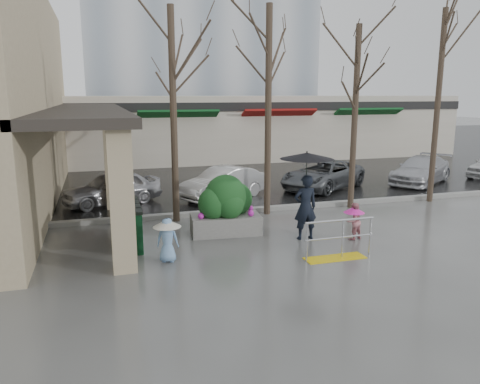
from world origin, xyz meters
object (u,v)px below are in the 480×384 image
child_pink (354,219)px  news_boxes (132,224)px  woman (306,186)px  car_b (223,183)px  planter (226,206)px  car_d (421,170)px  car_c (323,175)px  tree_west (172,63)px  tree_mideast (357,73)px  child_blue (167,235)px  car_a (112,188)px  tree_east (441,59)px  handrail (338,244)px  tree_midwest (269,60)px

child_pink → news_boxes: news_boxes is taller
woman → car_b: 6.02m
planter → car_d: planter is taller
car_b → car_c: same height
tree_west → planter: tree_west is taller
tree_west → child_pink: (4.57, -3.50, -4.47)m
car_d → tree_mideast: bearing=-92.7°
child_pink → planter: (-3.37, 1.64, 0.24)m
planter → news_boxes: bearing=-175.1°
planter → child_blue: bearing=-136.5°
car_d → car_b: bearing=-120.5°
tree_west → car_a: size_ratio=1.84×
planter → child_pink: bearing=-25.9°
woman → planter: (-2.05, 1.20, -0.70)m
tree_west → tree_east: 10.00m
child_pink → car_a: size_ratio=0.29×
handrail → car_a: bearing=123.9°
child_pink → car_b: car_b is taller
car_a → car_c: (9.03, 0.31, 0.00)m
child_blue → tree_midwest: bearing=-119.5°
news_boxes → car_a: size_ratio=0.56×
car_d → car_c: bearing=-124.7°
tree_mideast → news_boxes: bearing=-165.4°
tree_east → child_blue: bearing=-160.7°
tree_west → handrail: bearing=-55.0°
car_b → car_c: (4.72, 0.60, 0.00)m
child_pink → car_c: size_ratio=0.24×
handrail → tree_midwest: size_ratio=0.27×
tree_east → handrail: bearing=-144.1°
planter → car_d: (10.90, 5.17, -0.23)m
planter → car_a: 5.90m
woman → planter: 2.47m
tree_mideast → car_c: size_ratio=1.43×
child_blue → news_boxes: 1.85m
news_boxes → car_b: (3.93, 4.92, 0.05)m
child_blue → news_boxes: (-0.74, 1.69, -0.11)m
car_c → tree_west: bearing=-97.2°
woman → car_b: bearing=-79.8°
tree_west → tree_midwest: 3.20m
planter → news_boxes: 2.79m
planter → tree_midwest: bearing=42.9°
handrail → car_a: (-5.32, 7.92, 0.25)m
handrail → woman: bearing=93.8°
car_a → car_d: same height
tree_east → news_boxes: 12.70m
car_a → planter: bearing=13.5°
handrail → car_c: car_c is taller
child_pink → car_d: bearing=-153.7°
child_pink → tree_east: bearing=-163.0°
woman → car_c: bearing=-118.9°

